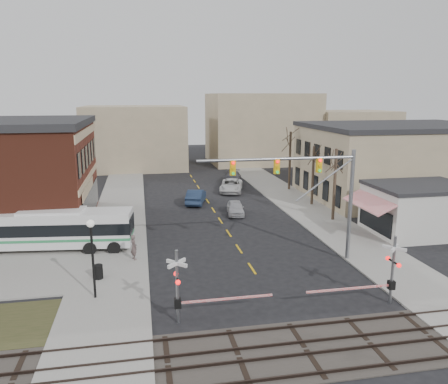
{
  "coord_description": "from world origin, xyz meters",
  "views": [
    {
      "loc": [
        -7.2,
        -25.26,
        11.61
      ],
      "look_at": [
        -0.27,
        10.79,
        3.5
      ],
      "focal_mm": 35.0,
      "sensor_mm": 36.0,
      "label": 1
    }
  ],
  "objects_px": {
    "rr_crossing_west": "(186,287)",
    "car_b": "(196,196)",
    "car_a": "(235,208)",
    "traffic_signal_mast": "(312,183)",
    "pedestrian_near": "(134,247)",
    "transit_bus": "(53,229)",
    "rr_crossing_east": "(386,271)",
    "car_d": "(233,178)",
    "pedestrian_far": "(92,241)",
    "street_lamp": "(92,243)",
    "car_c": "(231,186)",
    "trash_bin": "(98,272)"
  },
  "relations": [
    {
      "from": "car_c",
      "to": "street_lamp",
      "type": "bearing_deg",
      "value": -101.22
    },
    {
      "from": "car_a",
      "to": "car_c",
      "type": "relative_size",
      "value": 0.71
    },
    {
      "from": "street_lamp",
      "to": "pedestrian_near",
      "type": "distance_m",
      "value": 6.61
    },
    {
      "from": "transit_bus",
      "to": "car_c",
      "type": "xyz_separation_m",
      "value": [
        17.62,
        17.91,
        -0.95
      ]
    },
    {
      "from": "car_d",
      "to": "pedestrian_near",
      "type": "height_order",
      "value": "pedestrian_near"
    },
    {
      "from": "traffic_signal_mast",
      "to": "rr_crossing_east",
      "type": "bearing_deg",
      "value": -74.63
    },
    {
      "from": "pedestrian_far",
      "to": "trash_bin",
      "type": "bearing_deg",
      "value": -118.9
    },
    {
      "from": "pedestrian_far",
      "to": "car_b",
      "type": "bearing_deg",
      "value": 17.05
    },
    {
      "from": "street_lamp",
      "to": "car_d",
      "type": "bearing_deg",
      "value": 64.99
    },
    {
      "from": "traffic_signal_mast",
      "to": "pedestrian_far",
      "type": "relative_size",
      "value": 7.03
    },
    {
      "from": "pedestrian_near",
      "to": "car_a",
      "type": "bearing_deg",
      "value": -66.16
    },
    {
      "from": "rr_crossing_west",
      "to": "pedestrian_near",
      "type": "distance_m",
      "value": 9.8
    },
    {
      "from": "car_a",
      "to": "car_d",
      "type": "relative_size",
      "value": 0.75
    },
    {
      "from": "pedestrian_near",
      "to": "transit_bus",
      "type": "bearing_deg",
      "value": 36.16
    },
    {
      "from": "rr_crossing_east",
      "to": "car_d",
      "type": "distance_m",
      "value": 36.0
    },
    {
      "from": "trash_bin",
      "to": "car_c",
      "type": "relative_size",
      "value": 0.16
    },
    {
      "from": "pedestrian_far",
      "to": "street_lamp",
      "type": "bearing_deg",
      "value": -121.72
    },
    {
      "from": "rr_crossing_west",
      "to": "street_lamp",
      "type": "relative_size",
      "value": 1.19
    },
    {
      "from": "car_b",
      "to": "car_d",
      "type": "relative_size",
      "value": 0.92
    },
    {
      "from": "car_d",
      "to": "pedestrian_near",
      "type": "xyz_separation_m",
      "value": [
        -12.89,
        -26.53,
        0.27
      ]
    },
    {
      "from": "car_b",
      "to": "car_d",
      "type": "height_order",
      "value": "car_b"
    },
    {
      "from": "rr_crossing_west",
      "to": "street_lamp",
      "type": "distance_m",
      "value": 6.28
    },
    {
      "from": "transit_bus",
      "to": "pedestrian_near",
      "type": "distance_m",
      "value": 6.96
    },
    {
      "from": "car_a",
      "to": "car_c",
      "type": "distance_m",
      "value": 10.55
    },
    {
      "from": "transit_bus",
      "to": "rr_crossing_west",
      "type": "xyz_separation_m",
      "value": [
        8.77,
        -12.79,
        0.24
      ]
    },
    {
      "from": "street_lamp",
      "to": "pedestrian_near",
      "type": "height_order",
      "value": "street_lamp"
    },
    {
      "from": "traffic_signal_mast",
      "to": "pedestrian_near",
      "type": "height_order",
      "value": "traffic_signal_mast"
    },
    {
      "from": "street_lamp",
      "to": "car_d",
      "type": "distance_m",
      "value": 35.74
    },
    {
      "from": "transit_bus",
      "to": "rr_crossing_west",
      "type": "bearing_deg",
      "value": -55.55
    },
    {
      "from": "rr_crossing_west",
      "to": "car_b",
      "type": "distance_m",
      "value": 25.8
    },
    {
      "from": "transit_bus",
      "to": "trash_bin",
      "type": "relative_size",
      "value": 13.3
    },
    {
      "from": "car_a",
      "to": "pedestrian_far",
      "type": "height_order",
      "value": "pedestrian_far"
    },
    {
      "from": "traffic_signal_mast",
      "to": "rr_crossing_west",
      "type": "height_order",
      "value": "traffic_signal_mast"
    },
    {
      "from": "car_d",
      "to": "car_c",
      "type": "bearing_deg",
      "value": -89.66
    },
    {
      "from": "trash_bin",
      "to": "pedestrian_near",
      "type": "height_order",
      "value": "pedestrian_near"
    },
    {
      "from": "pedestrian_near",
      "to": "trash_bin",
      "type": "bearing_deg",
      "value": 119.14
    },
    {
      "from": "rr_crossing_east",
      "to": "car_a",
      "type": "relative_size",
      "value": 1.41
    },
    {
      "from": "transit_bus",
      "to": "traffic_signal_mast",
      "type": "height_order",
      "value": "traffic_signal_mast"
    },
    {
      "from": "rr_crossing_west",
      "to": "pedestrian_far",
      "type": "distance_m",
      "value": 13.04
    },
    {
      "from": "traffic_signal_mast",
      "to": "trash_bin",
      "type": "distance_m",
      "value": 15.32
    },
    {
      "from": "transit_bus",
      "to": "car_c",
      "type": "relative_size",
      "value": 2.16
    },
    {
      "from": "car_a",
      "to": "car_b",
      "type": "distance_m",
      "value": 6.16
    },
    {
      "from": "rr_crossing_west",
      "to": "car_a",
      "type": "xyz_separation_m",
      "value": [
        7.09,
        20.3,
        -1.29
      ]
    },
    {
      "from": "transit_bus",
      "to": "rr_crossing_east",
      "type": "distance_m",
      "value": 23.81
    },
    {
      "from": "transit_bus",
      "to": "pedestrian_far",
      "type": "xyz_separation_m",
      "value": [
        2.93,
        -1.18,
        -0.82
      ]
    },
    {
      "from": "trash_bin",
      "to": "pedestrian_far",
      "type": "distance_m",
      "value": 5.32
    },
    {
      "from": "traffic_signal_mast",
      "to": "pedestrian_near",
      "type": "bearing_deg",
      "value": 167.63
    },
    {
      "from": "street_lamp",
      "to": "pedestrian_far",
      "type": "height_order",
      "value": "street_lamp"
    },
    {
      "from": "pedestrian_near",
      "to": "pedestrian_far",
      "type": "xyz_separation_m",
      "value": [
        -3.09,
        2.24,
        -0.13
      ]
    },
    {
      "from": "car_d",
      "to": "pedestrian_far",
      "type": "height_order",
      "value": "pedestrian_far"
    }
  ]
}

